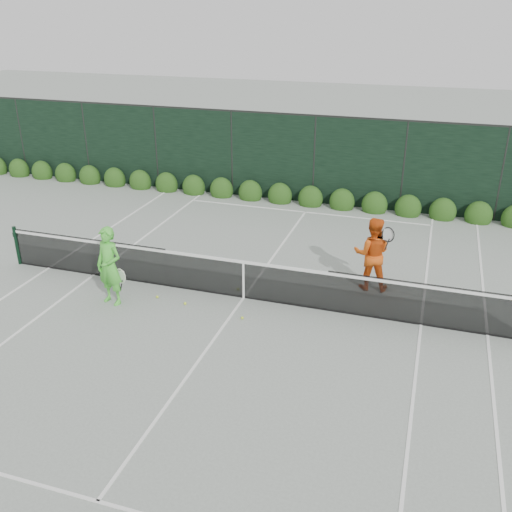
% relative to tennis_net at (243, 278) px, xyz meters
% --- Properties ---
extents(ground, '(80.00, 80.00, 0.00)m').
position_rel_tennis_net_xyz_m(ground, '(0.02, 0.00, -0.53)').
color(ground, gray).
rests_on(ground, ground).
extents(tennis_net, '(12.90, 0.10, 1.07)m').
position_rel_tennis_net_xyz_m(tennis_net, '(0.00, 0.00, 0.00)').
color(tennis_net, black).
rests_on(tennis_net, ground).
extents(player_woman, '(0.77, 0.59, 1.88)m').
position_rel_tennis_net_xyz_m(player_woman, '(-2.84, -1.14, 0.41)').
color(player_woman, '#4FCD3C').
rests_on(player_woman, ground).
extents(player_man, '(0.99, 0.79, 1.84)m').
position_rel_tennis_net_xyz_m(player_man, '(2.81, 1.46, 0.39)').
color(player_man, '#DC5212').
rests_on(player_man, ground).
extents(court_lines, '(11.03, 23.83, 0.01)m').
position_rel_tennis_net_xyz_m(court_lines, '(0.02, 0.00, -0.53)').
color(court_lines, white).
rests_on(court_lines, ground).
extents(windscreen_fence, '(32.00, 21.07, 3.06)m').
position_rel_tennis_net_xyz_m(windscreen_fence, '(0.02, -2.71, 0.98)').
color(windscreen_fence, black).
rests_on(windscreen_fence, ground).
extents(hedge_row, '(31.66, 0.65, 0.94)m').
position_rel_tennis_net_xyz_m(hedge_row, '(0.02, 7.15, -0.30)').
color(hedge_row, '#193C10').
rests_on(hedge_row, ground).
extents(tennis_balls, '(2.33, 1.35, 0.07)m').
position_rel_tennis_net_xyz_m(tennis_balls, '(-0.76, -0.50, -0.50)').
color(tennis_balls, '#C9E332').
rests_on(tennis_balls, ground).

